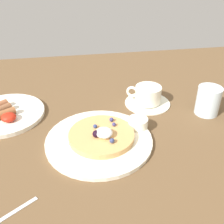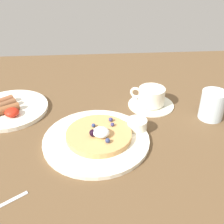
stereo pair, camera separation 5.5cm
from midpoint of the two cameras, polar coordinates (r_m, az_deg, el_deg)
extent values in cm
cube|color=brown|center=(74.15, 0.85, -4.65)|extent=(168.37, 115.69, 3.00)
cylinder|color=white|center=(68.75, -1.02, -5.93)|extent=(26.85, 26.85, 1.07)
cylinder|color=tan|center=(68.31, -0.45, -4.87)|extent=(16.56, 16.56, 1.46)
sphere|color=black|center=(66.20, -1.64, -4.49)|extent=(1.82, 1.82, 1.82)
sphere|color=black|center=(66.45, -1.53, -4.45)|extent=(1.59, 1.59, 1.59)
sphere|color=red|center=(67.34, 0.65, -4.06)|extent=(1.22, 1.22, 1.22)
sphere|color=navy|center=(69.46, -1.65, -2.89)|extent=(1.04, 1.04, 1.04)
sphere|color=navy|center=(69.86, 2.36, -2.70)|extent=(1.01, 1.01, 1.01)
sphere|color=navy|center=(64.32, 1.83, -6.09)|extent=(1.24, 1.24, 1.24)
sphere|color=navy|center=(71.24, 1.98, -1.85)|extent=(1.14, 1.14, 1.14)
sphere|color=red|center=(67.32, -0.46, -4.05)|extent=(1.29, 1.29, 1.29)
ellipsoid|color=white|center=(65.97, 0.25, -4.40)|extent=(3.71, 3.71, 2.23)
ellipsoid|color=white|center=(66.83, 0.26, -4.07)|extent=(3.04, 3.04, 1.82)
ellipsoid|color=white|center=(66.13, -0.12, -4.30)|extent=(3.72, 3.72, 2.23)
cylinder|color=white|center=(71.72, 7.51, -2.60)|extent=(5.25, 5.25, 2.59)
cylinder|color=brown|center=(71.43, 7.54, -2.26)|extent=(4.31, 4.31, 0.31)
cylinder|color=white|center=(85.39, -19.03, 0.54)|extent=(22.59, 22.59, 1.21)
cylinder|color=brown|center=(82.02, -20.01, 0.36)|extent=(8.45, 6.27, 2.22)
cylinder|color=brown|center=(84.20, -20.51, 1.12)|extent=(8.07, 7.00, 2.22)
ellipsoid|color=red|center=(80.17, -18.48, -0.10)|extent=(4.02, 4.02, 2.21)
cylinder|color=white|center=(84.93, 10.04, 1.57)|extent=(14.00, 14.00, 0.71)
cylinder|color=white|center=(83.50, 10.23, 3.29)|extent=(7.96, 7.96, 5.12)
torus|color=white|center=(84.14, 6.92, 4.03)|extent=(3.68, 2.22, 3.67)
cylinder|color=#7E6549|center=(82.73, 10.34, 4.28)|extent=(6.77, 6.77, 0.41)
cube|color=silver|center=(58.09, -18.52, -17.64)|extent=(7.24, 5.27, 0.30)
cylinder|color=silver|center=(81.89, 22.21, 1.32)|extent=(6.82, 6.82, 8.31)
camera|label=1|loc=(0.03, -87.83, 1.37)|focal=43.44mm
camera|label=2|loc=(0.03, 92.17, -1.37)|focal=43.44mm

